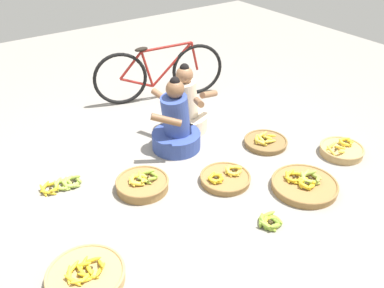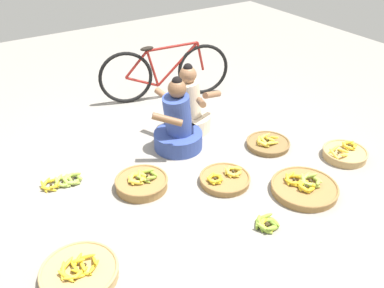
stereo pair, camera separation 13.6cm
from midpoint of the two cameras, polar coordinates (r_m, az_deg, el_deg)
The scene contains 12 objects.
ground_plane at distance 4.29m, azimuth -0.53°, elevation -2.78°, with size 10.00×10.00×0.00m, color gray.
vendor_woman_front at distance 4.42m, azimuth -1.02°, elevation 2.45°, with size 0.73×0.53×0.82m.
vendor_woman_behind at distance 4.79m, azimuth 0.29°, elevation 4.77°, with size 0.69×0.55×0.80m.
bicycle_leaning at distance 5.50m, azimuth -2.97°, elevation 9.64°, with size 1.64×0.54×0.73m.
banana_basket_back_left at distance 4.06m, azimuth 15.92°, elevation -5.70°, with size 0.62×0.62×0.15m.
banana_basket_front_right at distance 3.26m, azimuth -13.82°, elevation -16.57°, with size 0.57×0.57×0.16m.
banana_basket_front_left at distance 4.64m, azimuth 11.07°, elevation 0.09°, with size 0.47×0.47×0.14m.
banana_basket_mid_right at distance 3.96m, azimuth -5.88°, elevation -5.23°, with size 0.50×0.50×0.17m.
banana_basket_back_center at distance 4.03m, azimuth 5.43°, elevation -4.73°, with size 0.49×0.49×0.13m.
banana_basket_near_bicycle at distance 4.67m, azimuth 20.79°, elevation -1.19°, with size 0.46×0.46×0.16m.
loose_bananas_back_right at distance 4.17m, azimuth -16.03°, elevation -4.87°, with size 0.41×0.25×0.09m.
loose_bananas_near_vendor at distance 3.62m, azimuth 11.24°, elevation -10.66°, with size 0.23×0.24×0.10m.
Camera 2 is at (-1.81, -3.02, 2.45)m, focal length 39.36 mm.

